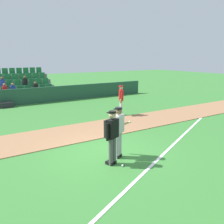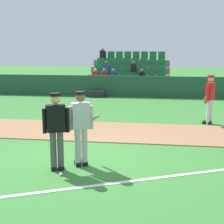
{
  "view_description": "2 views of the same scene",
  "coord_description": "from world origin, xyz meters",
  "px_view_note": "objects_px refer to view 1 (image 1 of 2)",
  "views": [
    {
      "loc": [
        -4.21,
        -6.95,
        3.4
      ],
      "look_at": [
        1.4,
        1.85,
        0.99
      ],
      "focal_mm": 38.93,
      "sensor_mm": 36.0,
      "label": 1
    },
    {
      "loc": [
        1.96,
        -7.89,
        2.74
      ],
      "look_at": [
        0.61,
        1.34,
        0.95
      ],
      "focal_mm": 54.46,
      "sensor_mm": 36.0,
      "label": 2
    }
  ],
  "objects_px": {
    "umpire_home_plate": "(112,135)",
    "equipment_bag": "(6,105)",
    "runner_red_jersey": "(121,99)",
    "baseball": "(123,166)",
    "batter_grey_jersey": "(118,130)"
  },
  "relations": [
    {
      "from": "umpire_home_plate",
      "to": "equipment_bag",
      "type": "relative_size",
      "value": 1.96
    },
    {
      "from": "runner_red_jersey",
      "to": "baseball",
      "type": "height_order",
      "value": "runner_red_jersey"
    },
    {
      "from": "runner_red_jersey",
      "to": "equipment_bag",
      "type": "height_order",
      "value": "runner_red_jersey"
    },
    {
      "from": "umpire_home_plate",
      "to": "equipment_bag",
      "type": "height_order",
      "value": "umpire_home_plate"
    },
    {
      "from": "batter_grey_jersey",
      "to": "equipment_bag",
      "type": "bearing_deg",
      "value": 99.16
    },
    {
      "from": "batter_grey_jersey",
      "to": "runner_red_jersey",
      "type": "relative_size",
      "value": 1.0
    },
    {
      "from": "runner_red_jersey",
      "to": "baseball",
      "type": "relative_size",
      "value": 23.78
    },
    {
      "from": "equipment_bag",
      "to": "baseball",
      "type": "bearing_deg",
      "value": -82.82
    },
    {
      "from": "equipment_bag",
      "to": "umpire_home_plate",
      "type": "bearing_deg",
      "value": -83.52
    },
    {
      "from": "runner_red_jersey",
      "to": "batter_grey_jersey",
      "type": "bearing_deg",
      "value": -125.41
    },
    {
      "from": "umpire_home_plate",
      "to": "runner_red_jersey",
      "type": "relative_size",
      "value": 1.0
    },
    {
      "from": "umpire_home_plate",
      "to": "baseball",
      "type": "distance_m",
      "value": 1.04
    },
    {
      "from": "batter_grey_jersey",
      "to": "umpire_home_plate",
      "type": "bearing_deg",
      "value": -144.65
    },
    {
      "from": "batter_grey_jersey",
      "to": "equipment_bag",
      "type": "height_order",
      "value": "batter_grey_jersey"
    },
    {
      "from": "runner_red_jersey",
      "to": "equipment_bag",
      "type": "relative_size",
      "value": 1.96
    }
  ]
}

